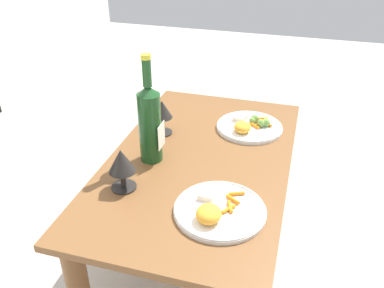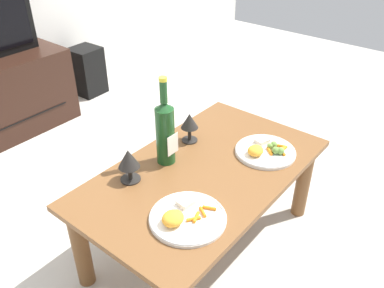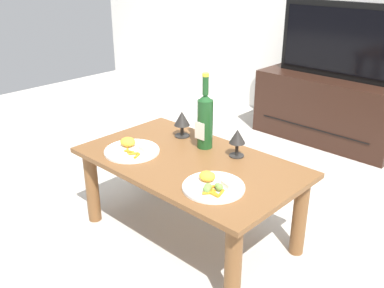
{
  "view_description": "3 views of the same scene",
  "coord_description": "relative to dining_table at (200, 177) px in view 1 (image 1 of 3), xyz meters",
  "views": [
    {
      "loc": [
        -1.21,
        -0.32,
        1.24
      ],
      "look_at": [
        -0.03,
        0.02,
        0.51
      ],
      "focal_mm": 38.41,
      "sensor_mm": 36.0,
      "label": 1
    },
    {
      "loc": [
        -1.09,
        -0.81,
        1.44
      ],
      "look_at": [
        0.02,
        0.08,
        0.52
      ],
      "focal_mm": 37.78,
      "sensor_mm": 36.0,
      "label": 2
    },
    {
      "loc": [
        1.31,
        -1.37,
        1.33
      ],
      "look_at": [
        -0.02,
        0.04,
        0.5
      ],
      "focal_mm": 40.38,
      "sensor_mm": 36.0,
      "label": 3
    }
  ],
  "objects": [
    {
      "name": "dinner_plate_left",
      "position": [
        -0.28,
        -0.13,
        0.09
      ],
      "size": [
        0.28,
        0.28,
        0.06
      ],
      "color": "white",
      "rests_on": "dining_table"
    },
    {
      "name": "ground_plane",
      "position": [
        0.0,
        0.0,
        -0.35
      ],
      "size": [
        6.4,
        6.4,
        0.0
      ],
      "primitive_type": "plane",
      "color": "#B7B2A8"
    },
    {
      "name": "dinner_plate_right",
      "position": [
        0.27,
        -0.14,
        0.09
      ],
      "size": [
        0.27,
        0.27,
        0.05
      ],
      "color": "white",
      "rests_on": "dining_table"
    },
    {
      "name": "goblet_right",
      "position": [
        0.14,
        0.19,
        0.18
      ],
      "size": [
        0.08,
        0.08,
        0.14
      ],
      "color": "black",
      "rests_on": "dining_table"
    },
    {
      "name": "wine_bottle",
      "position": [
        -0.05,
        0.17,
        0.23
      ],
      "size": [
        0.08,
        0.08,
        0.39
      ],
      "color": "#19471E",
      "rests_on": "dining_table"
    },
    {
      "name": "dining_table",
      "position": [
        0.0,
        0.0,
        0.0
      ],
      "size": [
        1.09,
        0.64,
        0.43
      ],
      "color": "brown",
      "rests_on": "ground_plane"
    },
    {
      "name": "goblet_left",
      "position": [
        -0.24,
        0.19,
        0.18
      ],
      "size": [
        0.09,
        0.09,
        0.14
      ],
      "color": "black",
      "rests_on": "dining_table"
    }
  ]
}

